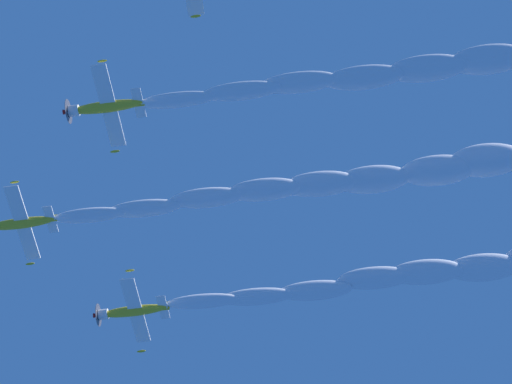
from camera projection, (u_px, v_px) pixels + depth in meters
name	position (u px, v px, depth m)	size (l,w,h in m)	color
airplane_lead	(18.00, 224.00, 71.53)	(7.36, 8.13, 2.58)	gold
airplane_left_wingman	(104.00, 107.00, 66.91)	(7.36, 8.00, 2.71)	gold
airplane_right_wingman	(131.00, 311.00, 72.48)	(7.36, 8.02, 2.69)	gold
smoke_trail_lead	(394.00, 175.00, 72.03)	(50.20, 15.43, 5.31)	white
smoke_trail_left_wingman	(504.00, 57.00, 67.37)	(49.92, 15.60, 5.49)	white
smoke_trail_right_wingman	(503.00, 264.00, 72.86)	(50.39, 15.03, 5.30)	white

